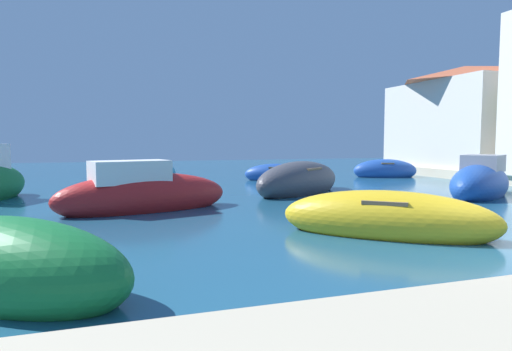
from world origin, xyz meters
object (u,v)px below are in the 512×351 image
(moored_boat_0, at_px, (143,194))
(moored_boat_4, at_px, (387,219))
(moored_boat_6, at_px, (385,171))
(moored_boat_9, at_px, (480,183))
(waterfront_building_annex, at_px, (463,116))
(moored_boat_2, at_px, (9,268))
(moored_boat_1, at_px, (299,181))
(moored_boat_7, at_px, (155,177))
(moored_boat_10, at_px, (275,174))

(moored_boat_0, bearing_deg, moored_boat_4, -62.53)
(moored_boat_6, bearing_deg, moored_boat_9, -82.51)
(moored_boat_4, distance_m, waterfront_building_annex, 20.19)
(moored_boat_6, bearing_deg, moored_boat_2, -117.65)
(moored_boat_1, height_order, moored_boat_7, moored_boat_1)
(moored_boat_1, distance_m, moored_boat_7, 6.54)
(moored_boat_6, bearing_deg, waterfront_building_annex, 19.74)
(moored_boat_9, bearing_deg, moored_boat_0, -34.15)
(moored_boat_10, height_order, waterfront_building_annex, waterfront_building_annex)
(moored_boat_0, height_order, moored_boat_9, moored_boat_9)
(moored_boat_2, height_order, moored_boat_6, moored_boat_2)
(moored_boat_2, relative_size, moored_boat_9, 0.82)
(moored_boat_1, xyz_separation_m, moored_boat_7, (-5.28, 3.87, -0.01))
(moored_boat_1, height_order, moored_boat_10, moored_boat_1)
(moored_boat_9, relative_size, moored_boat_10, 1.38)
(moored_boat_6, bearing_deg, moored_boat_1, -125.35)
(waterfront_building_annex, bearing_deg, moored_boat_9, -129.84)
(moored_boat_1, distance_m, waterfront_building_annex, 14.71)
(moored_boat_7, distance_m, waterfront_building_annex, 18.86)
(waterfront_building_annex, bearing_deg, moored_boat_1, -157.15)
(moored_boat_10, bearing_deg, moored_boat_6, 24.76)
(moored_boat_2, height_order, waterfront_building_annex, waterfront_building_annex)
(moored_boat_4, bearing_deg, moored_boat_1, -59.84)
(moored_boat_2, xyz_separation_m, moored_boat_9, (14.41, 6.52, 0.12))
(moored_boat_0, distance_m, moored_boat_2, 7.32)
(moored_boat_4, bearing_deg, moored_boat_7, -31.56)
(moored_boat_6, xyz_separation_m, moored_boat_10, (-6.69, 0.03, -0.06))
(waterfront_building_annex, bearing_deg, moored_boat_10, -179.93)
(moored_boat_4, distance_m, moored_boat_6, 16.29)
(moored_boat_7, xyz_separation_m, moored_boat_9, (11.26, -6.99, 0.06))
(moored_boat_2, bearing_deg, moored_boat_6, 81.29)
(moored_boat_0, height_order, waterfront_building_annex, waterfront_building_annex)
(moored_boat_0, distance_m, moored_boat_4, 7.14)
(moored_boat_0, height_order, moored_boat_1, moored_boat_0)
(moored_boat_2, bearing_deg, moored_boat_9, 62.51)
(waterfront_building_annex, bearing_deg, moored_boat_4, -137.35)
(moored_boat_7, distance_m, moored_boat_10, 6.59)
(moored_boat_10, bearing_deg, waterfront_building_annex, 25.12)
(moored_boat_2, bearing_deg, moored_boat_0, 110.74)
(moored_boat_4, bearing_deg, moored_boat_6, -84.05)
(moored_boat_7, distance_m, moored_boat_9, 13.25)
(moored_boat_4, bearing_deg, waterfront_building_annex, -97.06)
(moored_boat_2, xyz_separation_m, moored_boat_4, (7.02, 1.72, -0.03))
(moored_boat_1, bearing_deg, moored_boat_0, 166.90)
(moored_boat_0, xyz_separation_m, waterfront_building_annex, (19.48, 8.24, 3.09))
(moored_boat_4, relative_size, moored_boat_6, 1.16)
(moored_boat_10, bearing_deg, moored_boat_4, -75.47)
(moored_boat_0, height_order, moored_boat_6, moored_boat_0)
(moored_boat_1, height_order, moored_boat_4, moored_boat_1)
(moored_boat_10, distance_m, waterfront_building_annex, 12.58)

